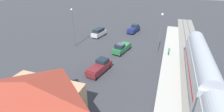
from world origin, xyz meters
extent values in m
plane|color=#38383D|center=(0.00, 0.00, 0.00)|extent=(200.00, 200.00, 0.00)
cube|color=gray|center=(-14.00, 0.00, 0.09)|extent=(4.80, 70.00, 0.18)
cube|color=#59544C|center=(-14.72, 0.00, 0.24)|extent=(0.10, 70.00, 0.12)
cube|color=#59544C|center=(-13.28, 0.00, 0.24)|extent=(0.10, 70.00, 0.12)
cube|color=#B7B2A8|center=(-10.00, 0.00, 0.15)|extent=(3.20, 46.00, 0.30)
cube|color=#ADB2BC|center=(-14.00, 6.29, 2.15)|extent=(2.90, 18.41, 3.70)
cube|color=red|center=(-12.54, 6.29, 1.85)|extent=(0.04, 16.94, 0.36)
cylinder|color=#ADB2BC|center=(-14.00, 6.29, 3.90)|extent=(2.75, 17.67, 2.76)
cube|color=tan|center=(4.00, 22.00, 1.89)|extent=(9.22, 7.72, 3.78)
pyramid|color=#9E3828|center=(4.00, 22.00, 4.64)|extent=(10.02, 8.52, 1.71)
cube|color=#4C3323|center=(4.00, 18.11, 1.05)|extent=(1.10, 0.08, 2.10)
cylinder|color=#23284C|center=(-9.45, -0.59, 0.72)|extent=(0.22, 0.22, 0.85)
cylinder|color=green|center=(-9.45, -0.59, 1.46)|extent=(0.36, 0.36, 0.62)
sphere|color=tan|center=(-9.45, -0.59, 1.89)|extent=(0.24, 0.24, 0.24)
cube|color=maroon|center=(1.44, 9.80, 0.84)|extent=(2.89, 5.66, 0.92)
cube|color=#19232D|center=(1.26, 8.79, 1.72)|extent=(2.01, 2.01, 0.84)
cylinder|color=black|center=(1.90, 7.53, 0.38)|extent=(0.22, 0.76, 0.76)
cylinder|color=black|center=(0.21, 7.84, 0.38)|extent=(0.22, 0.76, 0.76)
cylinder|color=black|center=(2.67, 11.76, 0.38)|extent=(0.22, 0.76, 0.76)
cylinder|color=black|center=(0.98, 12.07, 0.38)|extent=(0.22, 0.76, 0.76)
cube|color=maroon|center=(1.61, 10.73, 1.40)|extent=(2.36, 3.25, 0.20)
cube|color=navy|center=(0.78, -13.95, 0.84)|extent=(2.92, 5.67, 0.92)
cube|color=#19232D|center=(0.59, -14.96, 1.72)|extent=(2.01, 2.01, 0.84)
cylinder|color=black|center=(1.23, -16.22, 0.38)|extent=(0.22, 0.76, 0.76)
cylinder|color=black|center=(-0.46, -15.91, 0.38)|extent=(0.22, 0.76, 0.76)
cylinder|color=black|center=(2.02, -12.00, 0.38)|extent=(0.22, 0.76, 0.76)
cylinder|color=black|center=(0.33, -11.68, 0.38)|extent=(0.22, 0.76, 0.76)
cube|color=navy|center=(0.95, -13.02, 1.40)|extent=(2.37, 3.26, 0.20)
cube|color=#236638|center=(0.18, 0.35, 0.84)|extent=(3.02, 5.69, 0.92)
cube|color=#19232D|center=(0.39, 1.36, 1.72)|extent=(2.04, 2.04, 0.84)
cylinder|color=black|center=(-0.22, 2.63, 0.38)|extent=(0.22, 0.76, 0.76)
cylinder|color=black|center=(1.46, 2.28, 0.38)|extent=(0.22, 0.76, 0.76)
cylinder|color=black|center=(-1.11, -1.58, 0.38)|extent=(0.22, 0.76, 0.76)
cylinder|color=black|center=(0.58, -1.93, 0.38)|extent=(0.22, 0.76, 0.76)
cube|color=#236638|center=(-0.02, -0.57, 1.40)|extent=(2.43, 3.29, 0.20)
cube|color=silver|center=(8.89, -7.34, 0.84)|extent=(2.71, 5.15, 1.00)
cube|color=#19232D|center=(8.91, -7.20, 1.78)|extent=(2.25, 3.66, 0.88)
cylinder|color=black|center=(9.44, -9.36, 0.34)|extent=(0.22, 0.68, 0.68)
cylinder|color=black|center=(7.74, -9.08, 0.34)|extent=(0.22, 0.68, 0.68)
cylinder|color=black|center=(10.04, -5.61, 0.34)|extent=(0.22, 0.68, 0.68)
cylinder|color=black|center=(8.34, -5.33, 0.34)|extent=(0.22, 0.68, 0.68)
cylinder|color=#515156|center=(-7.20, -1.04, 4.07)|extent=(0.16, 0.16, 8.15)
sphere|color=#EAE5C6|center=(-7.20, -1.04, 8.33)|extent=(0.44, 0.44, 0.44)
cylinder|color=#515156|center=(11.50, 0.79, 4.11)|extent=(0.16, 0.16, 8.23)
sphere|color=#EAE5C6|center=(11.50, 0.79, 8.41)|extent=(0.44, 0.44, 0.44)
camera|label=1|loc=(-8.56, 31.82, 14.93)|focal=26.37mm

